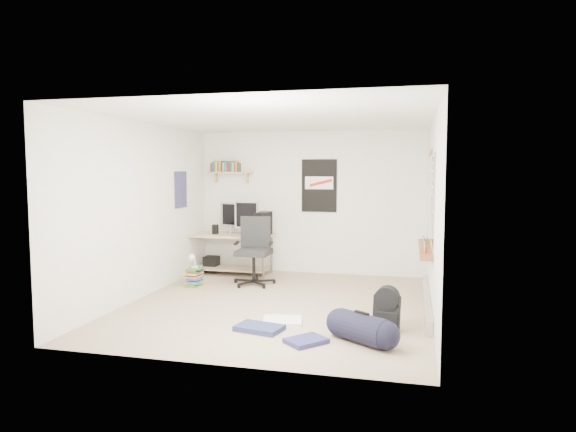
% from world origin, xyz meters
% --- Properties ---
extents(floor, '(4.00, 4.50, 0.01)m').
position_xyz_m(floor, '(0.00, 0.00, -0.01)').
color(floor, gray).
rests_on(floor, ground).
extents(ceiling, '(4.00, 4.50, 0.01)m').
position_xyz_m(ceiling, '(0.00, 0.00, 2.50)').
color(ceiling, white).
rests_on(ceiling, ground).
extents(back_wall, '(4.00, 0.01, 2.50)m').
position_xyz_m(back_wall, '(0.00, 2.25, 1.25)').
color(back_wall, silver).
rests_on(back_wall, ground).
extents(left_wall, '(0.01, 4.50, 2.50)m').
position_xyz_m(left_wall, '(-2.00, 0.00, 1.25)').
color(left_wall, silver).
rests_on(left_wall, ground).
extents(right_wall, '(0.01, 4.50, 2.50)m').
position_xyz_m(right_wall, '(2.00, 0.00, 1.25)').
color(right_wall, silver).
rests_on(right_wall, ground).
extents(desk, '(1.56, 0.81, 0.68)m').
position_xyz_m(desk, '(-1.36, 1.80, 0.36)').
color(desk, tan).
rests_on(desk, floor).
extents(monitor_left, '(0.39, 0.19, 0.42)m').
position_xyz_m(monitor_left, '(-1.41, 1.99, 0.89)').
color(monitor_left, '#ADACB1').
rests_on(monitor_left, desk).
extents(monitor_right, '(0.44, 0.18, 0.47)m').
position_xyz_m(monitor_right, '(-1.00, 1.67, 0.92)').
color(monitor_right, '#9F9FA4').
rests_on(monitor_right, desk).
extents(pc_tower, '(0.22, 0.42, 0.42)m').
position_xyz_m(pc_tower, '(-0.74, 1.78, 0.90)').
color(pc_tower, black).
rests_on(pc_tower, desk).
extents(keyboard, '(0.40, 0.28, 0.02)m').
position_xyz_m(keyboard, '(-1.28, 1.81, 0.69)').
color(keyboard, black).
rests_on(keyboard, desk).
extents(speaker_left, '(0.10, 0.10, 0.19)m').
position_xyz_m(speaker_left, '(-1.60, 1.75, 0.78)').
color(speaker_left, black).
rests_on(speaker_left, desk).
extents(speaker_right, '(0.10, 0.10, 0.17)m').
position_xyz_m(speaker_right, '(-0.94, 1.95, 0.77)').
color(speaker_right, black).
rests_on(speaker_right, desk).
extents(office_chair, '(0.81, 0.81, 1.08)m').
position_xyz_m(office_chair, '(-0.69, 1.08, 0.49)').
color(office_chair, black).
rests_on(office_chair, floor).
extents(wall_shelf, '(0.80, 0.22, 0.24)m').
position_xyz_m(wall_shelf, '(-1.45, 2.14, 1.78)').
color(wall_shelf, tan).
rests_on(wall_shelf, back_wall).
extents(poster_back_wall, '(0.62, 0.03, 0.92)m').
position_xyz_m(poster_back_wall, '(0.15, 2.23, 1.55)').
color(poster_back_wall, black).
rests_on(poster_back_wall, back_wall).
extents(poster_left_wall, '(0.02, 0.42, 0.60)m').
position_xyz_m(poster_left_wall, '(-1.99, 1.20, 1.50)').
color(poster_left_wall, navy).
rests_on(poster_left_wall, left_wall).
extents(window, '(0.10, 1.50, 1.26)m').
position_xyz_m(window, '(1.95, 0.30, 1.45)').
color(window, brown).
rests_on(window, right_wall).
extents(baseboard_heater, '(0.08, 2.50, 0.18)m').
position_xyz_m(baseboard_heater, '(1.96, 0.30, 0.09)').
color(baseboard_heater, '#B7B2A8').
rests_on(baseboard_heater, floor).
extents(backpack, '(0.32, 0.27, 0.39)m').
position_xyz_m(backpack, '(1.48, -0.77, 0.20)').
color(backpack, black).
rests_on(backpack, floor).
extents(duffel_bag, '(0.43, 0.43, 0.62)m').
position_xyz_m(duffel_bag, '(1.25, -1.31, 0.14)').
color(duffel_bag, black).
rests_on(duffel_bag, floor).
extents(tshirt, '(0.53, 0.47, 0.04)m').
position_xyz_m(tshirt, '(0.26, -0.79, 0.02)').
color(tshirt, white).
rests_on(tshirt, floor).
extents(jeans_a, '(0.58, 0.43, 0.06)m').
position_xyz_m(jeans_a, '(0.08, -1.16, 0.03)').
color(jeans_a, navy).
rests_on(jeans_a, floor).
extents(jeans_b, '(0.50, 0.50, 0.05)m').
position_xyz_m(jeans_b, '(0.68, -1.45, 0.03)').
color(jeans_b, navy).
rests_on(jeans_b, floor).
extents(book_stack, '(0.59, 0.55, 0.32)m').
position_xyz_m(book_stack, '(-1.55, 0.71, 0.15)').
color(book_stack, brown).
rests_on(book_stack, floor).
extents(desk_lamp, '(0.16, 0.21, 0.19)m').
position_xyz_m(desk_lamp, '(-1.53, 0.69, 0.38)').
color(desk_lamp, white).
rests_on(desk_lamp, book_stack).
extents(subwoofer, '(0.24, 0.24, 0.27)m').
position_xyz_m(subwoofer, '(-1.75, 1.91, 0.14)').
color(subwoofer, black).
rests_on(subwoofer, floor).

